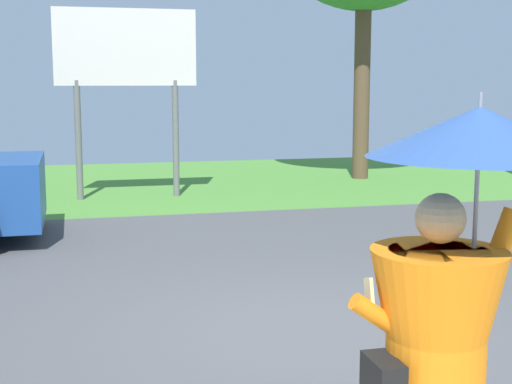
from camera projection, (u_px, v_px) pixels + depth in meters
name	position (u px, v px, depth m)	size (l,w,h in m)	color
ground_plane	(234.00, 259.00, 9.32)	(40.00, 22.00, 0.20)	#4C4C4F
monk_pedestrian	(444.00, 329.00, 3.26)	(1.06, 0.98, 2.13)	orange
roadside_billboard	(126.00, 61.00, 13.56)	(2.60, 0.12, 3.50)	slate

